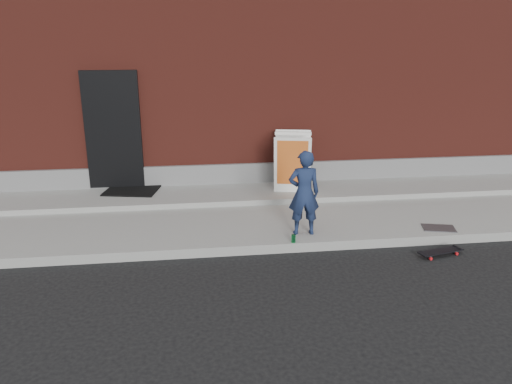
{
  "coord_description": "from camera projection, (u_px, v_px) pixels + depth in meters",
  "views": [
    {
      "loc": [
        -1.1,
        -6.79,
        3.18
      ],
      "look_at": [
        -0.11,
        0.8,
        0.73
      ],
      "focal_mm": 35.0,
      "sensor_mm": 36.0,
      "label": 1
    }
  ],
  "objects": [
    {
      "name": "building",
      "position": [
        231.0,
        60.0,
        13.36
      ],
      "size": [
        20.0,
        8.1,
        5.0
      ],
      "color": "maroon",
      "rests_on": "ground"
    },
    {
      "name": "utility_plate",
      "position": [
        439.0,
        228.0,
        8.09
      ],
      "size": [
        0.57,
        0.44,
        0.02
      ],
      "primitive_type": "cube",
      "rotation": [
        0.0,
        0.0,
        -0.25
      ],
      "color": "#4B4B4F",
      "rests_on": "sidewalk"
    },
    {
      "name": "child",
      "position": [
        304.0,
        193.0,
        7.7
      ],
      "size": [
        0.5,
        0.34,
        1.34
      ],
      "primitive_type": "imported",
      "rotation": [
        0.0,
        0.0,
        3.1
      ],
      "color": "#182545",
      "rests_on": "sidewalk"
    },
    {
      "name": "sidewalk",
      "position": [
        257.0,
        215.0,
        8.91
      ],
      "size": [
        20.0,
        3.0,
        0.15
      ],
      "primitive_type": "cube",
      "color": "gray",
      "rests_on": "ground"
    },
    {
      "name": "doormat",
      "position": [
        132.0,
        190.0,
        9.7
      ],
      "size": [
        1.12,
        0.98,
        0.03
      ],
      "primitive_type": "cube",
      "rotation": [
        0.0,
        0.0,
        -0.21
      ],
      "color": "black",
      "rests_on": "apron"
    },
    {
      "name": "apron",
      "position": [
        251.0,
        193.0,
        9.72
      ],
      "size": [
        20.0,
        1.2,
        0.1
      ],
      "primitive_type": "cube",
      "color": "gray",
      "rests_on": "sidewalk"
    },
    {
      "name": "skateboard",
      "position": [
        441.0,
        252.0,
        7.44
      ],
      "size": [
        0.71,
        0.34,
        0.08
      ],
      "color": "red",
      "rests_on": "ground"
    },
    {
      "name": "pizza_sign",
      "position": [
        292.0,
        162.0,
        9.55
      ],
      "size": [
        0.84,
        0.94,
        1.15
      ],
      "color": "white",
      "rests_on": "apron"
    },
    {
      "name": "soda_can",
      "position": [
        293.0,
        239.0,
        7.54
      ],
      "size": [
        0.09,
        0.09,
        0.12
      ],
      "primitive_type": "cylinder",
      "rotation": [
        0.0,
        0.0,
        -0.4
      ],
      "color": "#1B8941",
      "rests_on": "sidewalk"
    },
    {
      "name": "ground",
      "position": [
        270.0,
        254.0,
        7.51
      ],
      "size": [
        80.0,
        80.0,
        0.0
      ],
      "primitive_type": "plane",
      "color": "black",
      "rests_on": "ground"
    }
  ]
}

